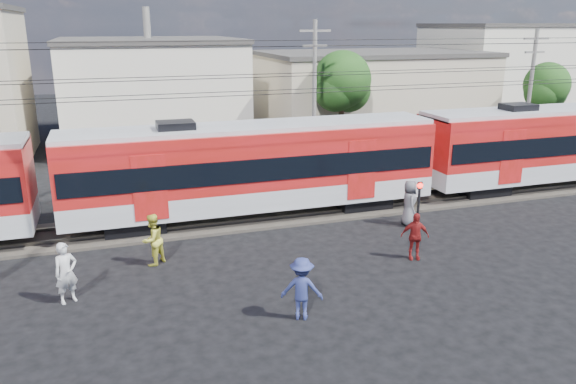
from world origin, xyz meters
name	(u,v)px	position (x,y,z in m)	size (l,w,h in m)	color
ground	(302,300)	(0.00, 0.00, 0.00)	(120.00, 120.00, 0.00)	black
track_bed	(242,218)	(0.00, 8.00, 0.06)	(70.00, 3.40, 0.12)	#2D2823
rail_near	(246,221)	(0.00, 7.25, 0.18)	(70.00, 0.12, 0.12)	#59544C
rail_far	(238,210)	(0.00, 8.75, 0.18)	(70.00, 0.12, 0.12)	#59544C
commuter_train	(258,165)	(0.76, 8.00, 2.40)	(50.30, 3.08, 4.17)	black
catenary	(10,112)	(-8.65, 8.00, 5.14)	(70.00, 9.30, 7.52)	black
building_midwest	(151,90)	(-2.00, 27.00, 3.66)	(12.24, 12.24, 7.30)	beige
building_mideast	(371,94)	(14.00, 24.00, 3.16)	(16.32, 10.20, 6.30)	#B9AA8E
building_east	(493,72)	(28.00, 28.00, 4.16)	(10.20, 10.20, 8.30)	beige
utility_pole_mid	(314,93)	(6.00, 15.00, 4.53)	(1.80, 0.24, 8.50)	slate
utility_pole_east	(530,90)	(20.00, 14.00, 4.28)	(1.80, 0.24, 8.00)	slate
tree_near	(344,83)	(9.19, 18.09, 4.66)	(3.82, 3.64, 6.72)	#382619
tree_far	(548,88)	(24.19, 17.09, 3.99)	(3.36, 3.12, 5.76)	#382619
pedestrian_a	(66,273)	(-6.89, 2.17, 0.97)	(0.71, 0.46, 1.94)	silver
pedestrian_b	(153,240)	(-4.13, 4.24, 0.94)	(0.91, 0.71, 1.88)	gold
pedestrian_c	(302,289)	(-0.39, -1.02, 0.94)	(1.22, 0.70, 1.89)	navy
pedestrian_d	(415,236)	(4.96, 1.80, 0.88)	(1.03, 0.43, 1.76)	maroon
pedestrian_e	(409,203)	(6.60, 5.06, 0.98)	(0.96, 0.62, 1.96)	#505055
crossing_signal	(419,194)	(7.25, 5.38, 1.23)	(0.26, 0.26, 1.77)	black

